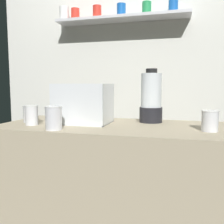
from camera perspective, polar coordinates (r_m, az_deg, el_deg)
name	(u,v)px	position (r m, az deg, el deg)	size (l,w,h in m)	color
counter	(112,194)	(1.66, 0.00, -18.52)	(1.40, 0.64, 0.90)	tan
back_wall_unit	(133,72)	(2.26, 4.94, 9.29)	(2.60, 0.24, 2.50)	silver
carrot_display_bin	(84,110)	(1.60, -6.52, 0.35)	(0.34, 0.26, 0.25)	white
blender_pitcher	(151,99)	(1.64, 9.06, 3.01)	(0.15, 0.15, 0.35)	black
juice_cup_pomegranate_far_left	(29,115)	(1.71, -18.63, -0.67)	(0.08, 0.08, 0.11)	white
juice_cup_orange_left	(32,116)	(1.59, -18.16, -0.93)	(0.08, 0.08, 0.12)	white
juice_cup_orange_middle	(54,119)	(1.39, -13.41, -1.56)	(0.09, 0.09, 0.13)	white
juice_cup_orange_right	(210,122)	(1.41, 21.78, -2.21)	(0.09, 0.09, 0.11)	white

